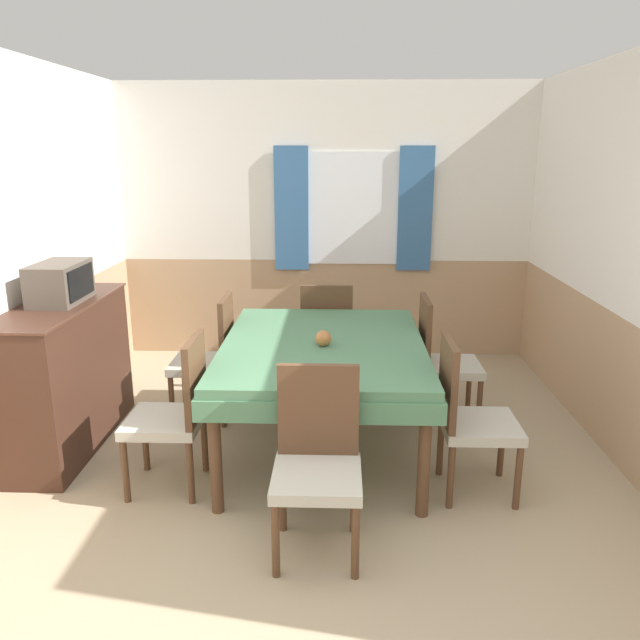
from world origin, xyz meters
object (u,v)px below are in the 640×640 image
chair_right_far (441,357)px  vase (323,338)px  chair_head_near (317,457)px  chair_left_far (211,355)px  sideboard (65,374)px  dining_table (323,357)px  chair_left_near (176,410)px  chair_right_near (468,414)px  chair_head_window (327,334)px  tv (60,283)px

chair_right_far → vase: 1.10m
chair_head_near → chair_left_far: same height
chair_head_near → sideboard: size_ratio=0.70×
dining_table → chair_left_near: (-0.86, -0.52, -0.17)m
chair_right_near → chair_head_window: same height
chair_right_near → chair_right_far: bearing=-180.0°
chair_left_far → chair_head_window: bearing=-57.2°
chair_head_window → dining_table: bearing=-90.0°
dining_table → chair_head_window: chair_head_window is taller
sideboard → chair_head_window: bearing=30.4°
chair_right_far → sideboard: size_ratio=0.70×
chair_head_near → chair_left_near: same height
chair_head_near → vase: bearing=-90.2°
dining_table → chair_left_far: size_ratio=1.86×
tv → vase: 1.79m
dining_table → chair_right_near: bearing=-30.9°
chair_right_far → chair_left_near: (-1.72, -1.03, 0.00)m
dining_table → chair_right_near: chair_right_near is taller
chair_left_far → dining_table: bearing=-120.9°
chair_head_near → tv: size_ratio=1.98×
chair_head_near → chair_left_near: 1.03m
sideboard → chair_right_far: bearing=10.4°
chair_right_far → tv: 2.72m
chair_head_window → chair_left_far: size_ratio=1.00×
chair_right_far → chair_left_near: same height
chair_head_window → chair_head_near: bearing=-90.0°
chair_head_window → tv: tv is taller
chair_head_window → vase: bearing=-89.9°
chair_right_near → sideboard: sideboard is taller
chair_right_near → tv: size_ratio=1.98×
chair_left_near → dining_table: bearing=-59.1°
chair_left_near → chair_head_window: same height
chair_right_near → chair_left_far: (-1.72, 1.03, 0.00)m
chair_right_near → chair_head_near: same height
chair_head_near → vase: chair_head_near is taller
tv → vase: bearing=-5.6°
vase → chair_head_near: bearing=-90.2°
dining_table → chair_right_near: (0.86, -0.52, -0.17)m
chair_right_near → chair_left_near: 1.72m
sideboard → tv: (0.01, 0.05, 0.63)m
chair_right_far → vase: bearing=-55.0°
chair_right_near → sideboard: bearing=-101.8°
chair_right_far → vase: (-0.86, -0.60, 0.32)m
chair_right_near → chair_head_near: (-0.86, -0.56, 0.00)m
chair_right_far → chair_left_near: bearing=-59.1°
chair_right_near → vase: chair_right_near is taller
chair_right_near → sideboard: 2.68m
chair_right_near → chair_left_far: 2.01m
sideboard → tv: bearing=76.0°
dining_table → vase: vase is taller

